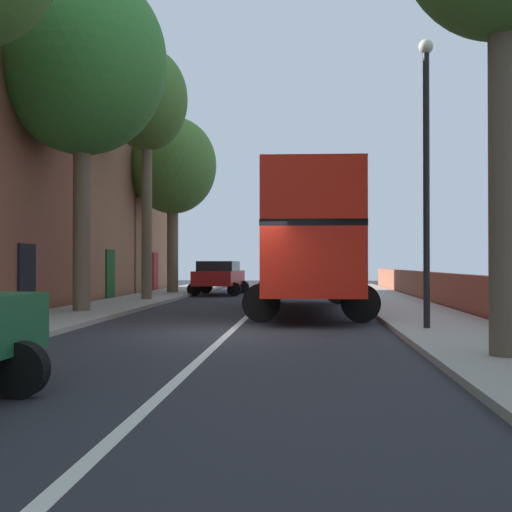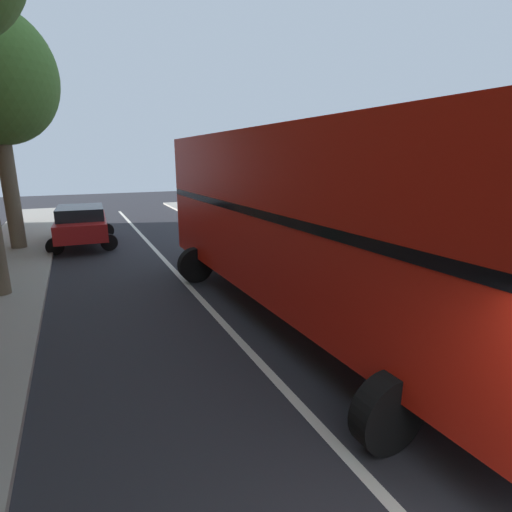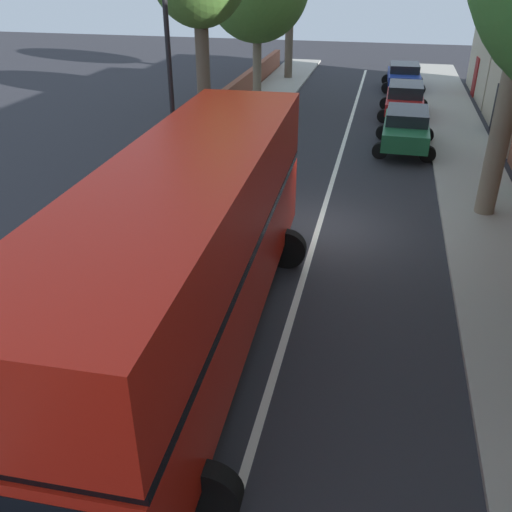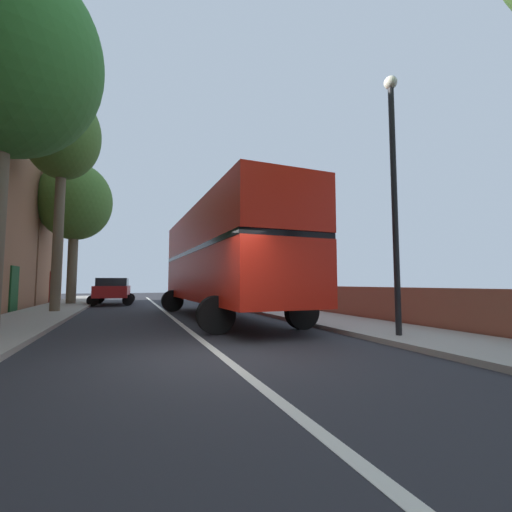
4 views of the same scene
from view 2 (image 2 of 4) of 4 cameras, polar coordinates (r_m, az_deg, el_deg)
name	(u,v)px [view 2 (image 2 of 4)]	position (r m, az deg, el deg)	size (l,w,h in m)	color
double_decker_bus	(307,215)	(8.16, 7.55, 6.06)	(3.78, 11.09, 4.06)	red
parked_car_red_left_1	(82,223)	(17.32, -24.32, 4.47)	(2.66, 4.57, 1.62)	#AD1919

